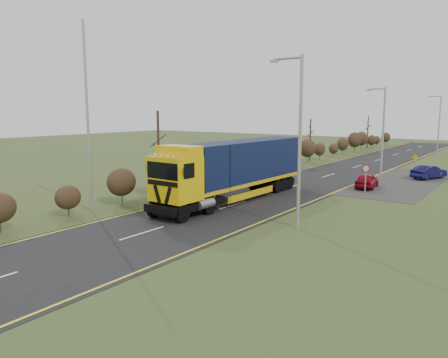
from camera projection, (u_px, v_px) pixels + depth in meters
The scene contains 14 objects.
ground at pixel (194, 218), 24.97m from camera, with size 160.00×160.00×0.00m, color #3E4D21.
road at pixel (278, 191), 33.01m from camera, with size 8.00×120.00×0.02m, color black.
layby at pixel (401, 182), 37.33m from camera, with size 6.00×18.00×0.02m, color #2F2C29.
lane_markings at pixel (276, 192), 32.76m from camera, with size 7.52×116.00×0.01m.
hedgerow at pixel (198, 167), 34.50m from camera, with size 2.24×102.04×6.05m.
lorry at pixel (235, 166), 29.42m from camera, with size 2.88×14.80×4.11m.
car_red_hatchback at pixel (367, 181), 34.40m from camera, with size 1.40×3.48×1.18m, color maroon.
car_blue_sedan at pixel (429, 172), 38.98m from camera, with size 1.28×3.68×1.21m, color #0B0A3A.
streetlight_near at pixel (298, 135), 22.16m from camera, with size 1.88×0.18×8.82m.
streetlight_mid at pixel (382, 129), 38.30m from camera, with size 1.72×0.18×8.06m.
streetlight_far at pixel (439, 122), 59.97m from camera, with size 1.73×0.18×8.10m.
left_pole at pixel (88, 118), 25.76m from camera, with size 0.16×0.16×11.22m, color #9EA1A4.
speed_sign at pixel (366, 173), 32.11m from camera, with size 0.59×0.10×2.15m.
warning_board at pixel (415, 161), 44.22m from camera, with size 0.65×0.11×1.71m.
Camera 1 is at (15.53, -18.79, 6.08)m, focal length 35.00 mm.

